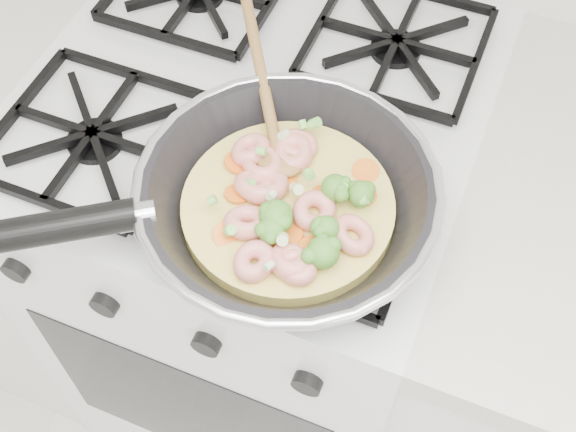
% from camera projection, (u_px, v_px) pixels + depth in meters
% --- Properties ---
extents(stove, '(0.60, 0.60, 0.92)m').
position_uv_depth(stove, '(262.00, 263.00, 1.34)').
color(stove, white).
rests_on(stove, ground).
extents(skillet, '(0.46, 0.47, 0.10)m').
position_uv_depth(skillet, '(284.00, 201.00, 0.81)').
color(skillet, black).
rests_on(skillet, stove).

